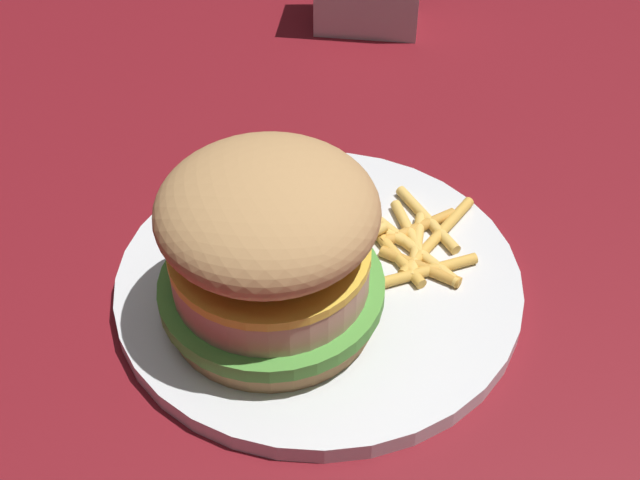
{
  "coord_description": "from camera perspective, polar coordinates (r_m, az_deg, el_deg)",
  "views": [
    {
      "loc": [
        -0.13,
        0.35,
        0.39
      ],
      "look_at": [
        -0.0,
        0.01,
        0.04
      ],
      "focal_mm": 47.87,
      "sensor_mm": 36.0,
      "label": 1
    }
  ],
  "objects": [
    {
      "name": "fries_pile",
      "position": [
        0.54,
        6.06,
        -0.15
      ],
      "size": [
        0.09,
        0.1,
        0.01
      ],
      "color": "gold",
      "rests_on": "plate"
    },
    {
      "name": "plate",
      "position": [
        0.53,
        0.0,
        -2.85
      ],
      "size": [
        0.25,
        0.25,
        0.01
      ],
      "primitive_type": "cylinder",
      "color": "silver",
      "rests_on": "ground_plane"
    },
    {
      "name": "ground_plane",
      "position": [
        0.53,
        0.11,
        -2.9
      ],
      "size": [
        1.6,
        1.6,
        0.0
      ],
      "primitive_type": "plane",
      "color": "maroon"
    },
    {
      "name": "sandwich",
      "position": [
        0.47,
        -3.41,
        -0.41
      ],
      "size": [
        0.13,
        0.13,
        0.1
      ],
      "color": "tan",
      "rests_on": "plate"
    }
  ]
}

